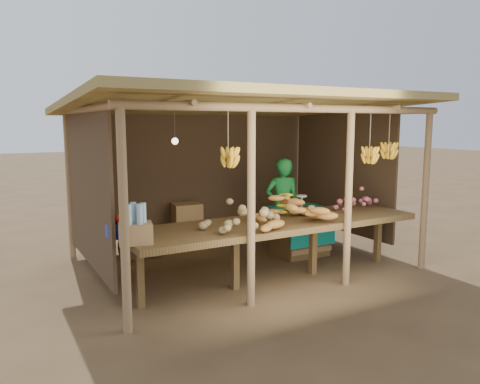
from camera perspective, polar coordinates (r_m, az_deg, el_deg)
ground at (r=6.98m, az=0.00°, el=-8.56°), size 60.00×60.00×0.00m
stall_structure at (r=6.67m, az=0.29°, el=7.42°), size 4.70×3.50×2.43m
counter at (r=6.01m, az=4.44°, el=-4.09°), size 3.90×1.05×0.80m
potato_heap at (r=5.54m, az=0.74°, el=-2.53°), size 1.07×0.66×0.37m
sweet_potato_heap at (r=5.82m, az=5.94°, el=-2.07°), size 1.14×0.69×0.36m
onion_heap at (r=6.89m, az=14.69°, el=-0.71°), size 0.83×0.55×0.36m
banana_pile at (r=6.52m, az=5.76°, el=-1.03°), size 0.60×0.47×0.34m
tomato_basin at (r=5.34m, az=-13.82°, el=-4.21°), size 0.42×0.42×0.22m
bottle_box at (r=4.95m, az=-12.63°, el=-4.30°), size 0.39×0.34×0.43m
vendor at (r=7.38m, az=5.17°, el=-1.67°), size 0.64×0.53×1.50m
tarp_crate at (r=7.35m, az=7.28°, el=-4.55°), size 0.83×0.72×0.97m
carton_stack at (r=7.70m, az=-7.56°, el=-4.57°), size 0.97×0.39×0.72m
burlap_sacks at (r=7.30m, az=-11.77°, el=-6.07°), size 0.76×0.40×0.54m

